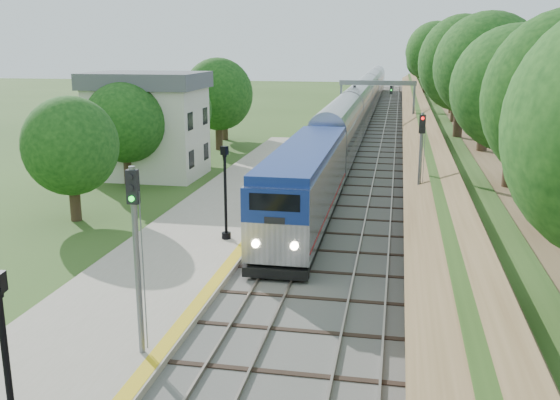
% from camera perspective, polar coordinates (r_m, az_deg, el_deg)
% --- Properties ---
extents(trackbed, '(9.50, 170.00, 0.28)m').
position_cam_1_polar(trackbed, '(75.88, 8.51, 6.33)').
color(trackbed, '#4C4944').
rests_on(trackbed, ground).
extents(platform, '(6.40, 68.00, 0.38)m').
position_cam_1_polar(platform, '(34.21, -6.91, -2.80)').
color(platform, gray).
rests_on(platform, ground).
extents(yellow_stripe, '(0.55, 68.00, 0.01)m').
position_cam_1_polar(yellow_stripe, '(33.42, -2.25, -2.76)').
color(yellow_stripe, gold).
rests_on(yellow_stripe, platform).
extents(embankment, '(10.64, 170.00, 11.70)m').
position_cam_1_polar(embankment, '(75.80, 14.93, 7.45)').
color(embankment, brown).
rests_on(embankment, ground).
extents(station_building, '(8.60, 6.60, 8.00)m').
position_cam_1_polar(station_building, '(49.32, -11.95, 6.81)').
color(station_building, beige).
rests_on(station_building, ground).
extents(signal_gantry, '(8.40, 0.38, 6.20)m').
position_cam_1_polar(signal_gantry, '(70.40, 8.86, 9.62)').
color(signal_gantry, slate).
rests_on(signal_gantry, ground).
extents(trees_behind_platform, '(7.82, 53.32, 7.21)m').
position_cam_1_polar(trees_behind_platform, '(39.66, -13.34, 5.68)').
color(trees_behind_platform, '#332316').
rests_on(trees_behind_platform, ground).
extents(train, '(2.97, 118.99, 4.36)m').
position_cam_1_polar(train, '(83.57, 7.42, 8.57)').
color(train, black).
rests_on(train, trackbed).
extents(lamppost_mid, '(0.49, 0.49, 4.98)m').
position_cam_1_polar(lamppost_mid, '(15.64, -23.50, -15.60)').
color(lamppost_mid, black).
rests_on(lamppost_mid, platform).
extents(lamppost_far, '(0.47, 0.47, 4.78)m').
position_cam_1_polar(lamppost_far, '(31.53, -5.01, 0.18)').
color(lamppost_far, black).
rests_on(lamppost_far, platform).
extents(signal_platform, '(0.36, 0.28, 6.11)m').
position_cam_1_polar(signal_platform, '(19.78, -13.04, -3.69)').
color(signal_platform, slate).
rests_on(signal_platform, platform).
extents(signal_farside, '(0.35, 0.28, 6.32)m').
position_cam_1_polar(signal_farside, '(35.33, 12.72, 3.82)').
color(signal_farside, slate).
rests_on(signal_farside, ground).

